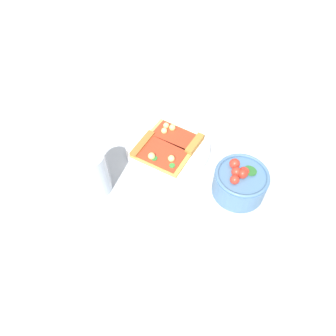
% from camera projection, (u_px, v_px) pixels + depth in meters
% --- Properties ---
extents(ground_plane, '(2.40, 2.40, 0.00)m').
position_uv_depth(ground_plane, '(163.00, 157.00, 0.87)').
color(ground_plane, '#B2B7BC').
rests_on(ground_plane, ground).
extents(plate, '(0.24, 0.24, 0.01)m').
position_uv_depth(plate, '(169.00, 147.00, 0.88)').
color(plate, white).
rests_on(plate, ground_plane).
extents(pizza_slice_near, '(0.11, 0.15, 0.03)m').
position_uv_depth(pizza_slice_near, '(158.00, 153.00, 0.85)').
color(pizza_slice_near, gold).
rests_on(pizza_slice_near, plate).
extents(pizza_slice_far, '(0.09, 0.15, 0.03)m').
position_uv_depth(pizza_slice_far, '(178.00, 137.00, 0.88)').
color(pizza_slice_far, '#E5B256').
rests_on(pizza_slice_far, plate).
extents(salad_bowl, '(0.13, 0.13, 0.09)m').
position_uv_depth(salad_bowl, '(240.00, 182.00, 0.77)').
color(salad_bowl, '#4C7299').
rests_on(salad_bowl, ground_plane).
extents(soda_glass, '(0.07, 0.07, 0.13)m').
position_uv_depth(soda_glass, '(94.00, 173.00, 0.75)').
color(soda_glass, silver).
rests_on(soda_glass, ground_plane).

